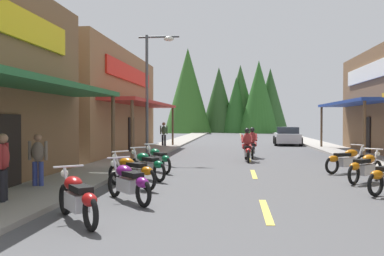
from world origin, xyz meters
TOP-DOWN VIEW (x-y plane):
  - ground at (0.00, 23.70)m, footprint 9.12×77.40m
  - sidewalk_left at (-5.67, 23.70)m, footprint 2.23×77.40m
  - sidewalk_right at (5.67, 23.70)m, footprint 2.23×77.40m
  - centerline_dashes at (0.00, 28.26)m, footprint 0.16×55.31m
  - storefront_left_far at (-10.90, 22.26)m, footprint 10.09×13.40m
  - streetlamp_left at (-4.67, 18.42)m, footprint 1.99×0.30m
  - streetlamp_right at (4.69, 14.74)m, footprint 1.99×0.30m
  - motorcycle_parked_right_3 at (3.37, 11.97)m, footprint 1.53×1.63m
  - motorcycle_parked_right_4 at (3.40, 14.23)m, footprint 1.86×1.23m
  - motorcycle_parked_left_0 at (-3.62, 6.19)m, footprint 1.44×1.71m
  - motorcycle_parked_left_1 at (-3.16, 8.20)m, footprint 1.50×1.66m
  - motorcycle_parked_left_2 at (-3.59, 10.15)m, footprint 1.76×1.38m
  - motorcycle_parked_left_3 at (-3.53, 11.84)m, footprint 1.59×1.58m
  - motorcycle_parked_left_4 at (-3.55, 13.82)m, footprint 1.36×1.78m
  - rider_cruising_lead at (-0.11, 18.10)m, footprint 0.60×2.14m
  - rider_cruising_trailing at (0.20, 19.89)m, footprint 0.60×2.14m
  - pedestrian_by_shop at (-5.83, 7.43)m, footprint 0.33×0.56m
  - pedestrian_waiting at (-6.10, 9.58)m, footprint 0.57×0.27m
  - pedestrian_strolling at (-5.73, 27.45)m, footprint 0.56×0.32m
  - parked_car_curbside at (3.36, 31.30)m, footprint 2.26×4.40m
  - treeline_backdrop at (-1.26, 62.06)m, footprint 18.79×13.00m

SIDE VIEW (x-z plane):
  - ground at x=0.00m, z-range -0.10..0.00m
  - centerline_dashes at x=0.00m, z-range 0.00..0.01m
  - sidewalk_left at x=-5.67m, z-range 0.00..0.12m
  - sidewalk_right at x=5.67m, z-range 0.00..0.12m
  - motorcycle_parked_right_3 at x=3.37m, z-range -0.03..1.01m
  - motorcycle_parked_right_4 at x=3.40m, z-range -0.03..1.01m
  - motorcycle_parked_left_0 at x=-3.62m, z-range -0.03..1.01m
  - motorcycle_parked_left_1 at x=-3.16m, z-range -0.03..1.01m
  - motorcycle_parked_left_2 at x=-3.59m, z-range -0.03..1.01m
  - motorcycle_parked_left_3 at x=-3.53m, z-range -0.03..1.01m
  - motorcycle_parked_left_4 at x=-3.55m, z-range -0.03..1.01m
  - rider_cruising_lead at x=-0.11m, z-range -0.13..1.44m
  - rider_cruising_trailing at x=0.20m, z-range -0.13..1.44m
  - parked_car_curbside at x=3.36m, z-range -0.01..1.39m
  - pedestrian_waiting at x=-6.10m, z-range 0.12..1.68m
  - pedestrian_by_shop at x=-5.83m, z-range 0.13..1.77m
  - pedestrian_strolling at x=-5.73m, z-range 0.15..1.93m
  - storefront_left_far at x=-10.90m, z-range 0.00..5.92m
  - streetlamp_left at x=-4.67m, z-range 0.92..7.00m
  - streetlamp_right at x=4.69m, z-range 0.96..7.74m
  - treeline_backdrop at x=-1.26m, z-range -1.03..11.78m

